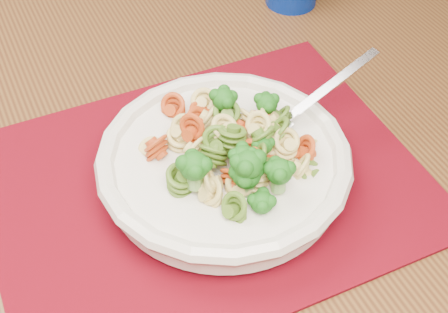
{
  "coord_description": "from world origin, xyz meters",
  "views": [
    {
      "loc": [
        0.07,
        -0.19,
        1.28
      ],
      "look_at": [
        0.11,
        0.24,
        0.82
      ],
      "focal_mm": 50.0,
      "sensor_mm": 36.0,
      "label": 1
    }
  ],
  "objects": [
    {
      "name": "dining_table",
      "position": [
        0.13,
        0.33,
        0.67
      ],
      "size": [
        1.62,
        1.34,
        0.78
      ],
      "rotation": [
        0.0,
        0.0,
        0.36
      ],
      "color": "#573718",
      "rests_on": "ground"
    },
    {
      "name": "fork",
      "position": [
        0.17,
        0.28,
        0.83
      ],
      "size": [
        0.17,
        0.11,
        0.08
      ],
      "primitive_type": null,
      "rotation": [
        0.0,
        -0.35,
        0.49
      ],
      "color": "silver",
      "rests_on": "pasta_bowl"
    },
    {
      "name": "pasta_bowl",
      "position": [
        0.11,
        0.24,
        0.81
      ],
      "size": [
        0.26,
        0.26,
        0.05
      ],
      "color": "silver",
      "rests_on": "placemat"
    },
    {
      "name": "pasta_broccoli_heap",
      "position": [
        0.11,
        0.24,
        0.83
      ],
      "size": [
        0.22,
        0.22,
        0.06
      ],
      "primitive_type": null,
      "color": "#DEC46E",
      "rests_on": "pasta_bowl"
    },
    {
      "name": "placemat",
      "position": [
        0.09,
        0.24,
        0.78
      ],
      "size": [
        0.53,
        0.47,
        0.0
      ],
      "primitive_type": "cube",
      "rotation": [
        0.0,
        0.0,
        0.35
      ],
      "color": "#540311",
      "rests_on": "dining_table"
    }
  ]
}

